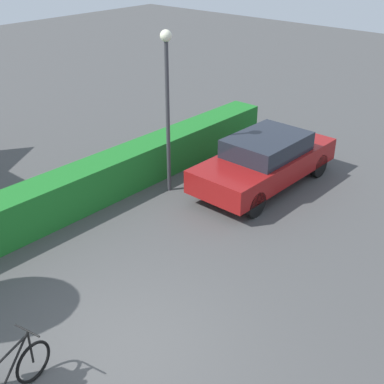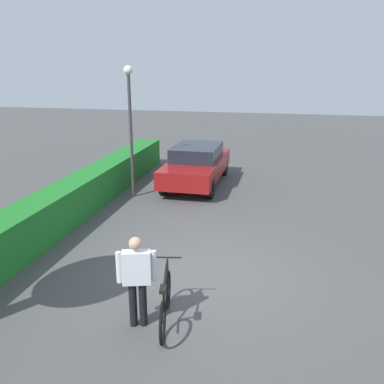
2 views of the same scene
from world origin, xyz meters
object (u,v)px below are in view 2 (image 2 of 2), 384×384
Objects in this scene: person_rider at (137,275)px; street_lamp at (130,114)px; bicycle at (165,303)px; parked_car_near at (197,164)px.

person_rider is 7.30m from street_lamp.
person_rider is (-0.15, 0.42, 0.54)m from bicycle.
street_lamp is at bearing 24.50° from bicycle.
parked_car_near is at bearing 5.35° from person_rider.
bicycle is at bearing -70.57° from person_rider.
bicycle is 7.47m from street_lamp.
parked_car_near is at bearing -42.57° from street_lamp.
person_rider is at bearing -174.65° from parked_car_near.
parked_car_near is 2.80× the size of person_rider.
street_lamp is (6.47, 2.95, 2.30)m from bicycle.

